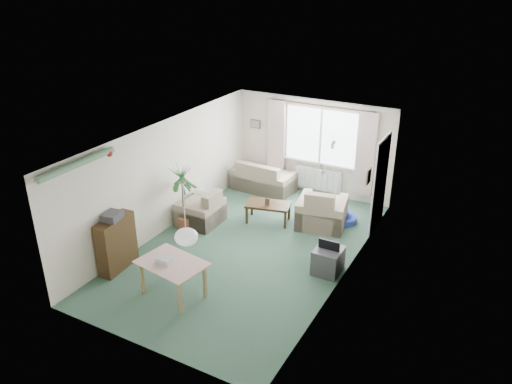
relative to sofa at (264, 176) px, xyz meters
The scene contains 25 objects.
ground 2.99m from the sofa, 68.20° to the right, with size 6.50×6.50×0.00m, color #325442.
window 1.78m from the sofa, 20.27° to the left, with size 1.80×0.03×1.30m, color white.
curtain_rod 2.32m from the sofa, 17.10° to the left, with size 2.60×0.03×0.03m, color black.
curtain_left 0.97m from the sofa, 68.46° to the left, with size 0.45×0.08×2.00m, color beige.
curtain_right 2.63m from the sofa, ahead, with size 0.45×0.08×2.00m, color beige.
radiator 1.37m from the sofa, 18.70° to the left, with size 1.20×0.10×0.55m, color white.
doorway 3.19m from the sofa, 10.11° to the right, with size 0.03×0.95×2.00m, color black.
pendant_lamp 5.33m from the sofa, 75.56° to the right, with size 0.36×0.36×0.36m, color white.
tinsel_garland 5.46m from the sofa, 99.22° to the right, with size 1.60×1.60×0.12m, color #196626.
bauble_cluster_a 3.54m from the sofa, 37.63° to the right, with size 0.20×0.20×0.20m, color silver.
bauble_cluster_b 4.47m from the sofa, 48.48° to the right, with size 0.20×0.20×0.20m, color silver.
wall_picture_back 1.35m from the sofa, 136.17° to the left, with size 0.28×0.03×0.22m, color brown.
wall_picture_right 3.64m from the sofa, 26.71° to the right, with size 0.03×0.24×0.30m, color brown.
sofa is the anchor object (origin of this frame).
armchair_corner 2.28m from the sofa, 28.44° to the right, with size 1.02×0.97×0.91m, color beige.
armchair_left 2.30m from the sofa, 100.02° to the right, with size 0.88×0.83×0.79m, color beige.
coffee_table 1.74m from the sofa, 59.17° to the right, with size 0.97×0.54×0.44m, color black.
photo_frame 1.80m from the sofa, 59.98° to the right, with size 0.12×0.02×0.16m, color #4D3528.
bookshelf 4.58m from the sofa, 99.30° to the right, with size 0.28×0.85×1.04m, color black.
hifi_box 4.66m from the sofa, 99.06° to the right, with size 0.28×0.35×0.14m, color #353439.
houseplant 2.74m from the sofa, 101.70° to the right, with size 0.65×0.65×1.51m, color #1E5923.
dining_table 4.78m from the sofa, 81.46° to the right, with size 1.03×0.69×0.64m, color #9F8056.
gift_box 4.84m from the sofa, 82.76° to the right, with size 0.25×0.18×0.12m, color silver.
tv_cube 3.94m from the sofa, 44.72° to the right, with size 0.49×0.54×0.49m, color #313135.
pet_bed 2.47m from the sofa, 16.33° to the right, with size 0.66×0.66×0.13m, color #21279A.
Camera 1 is at (4.28, -7.62, 5.23)m, focal length 35.00 mm.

